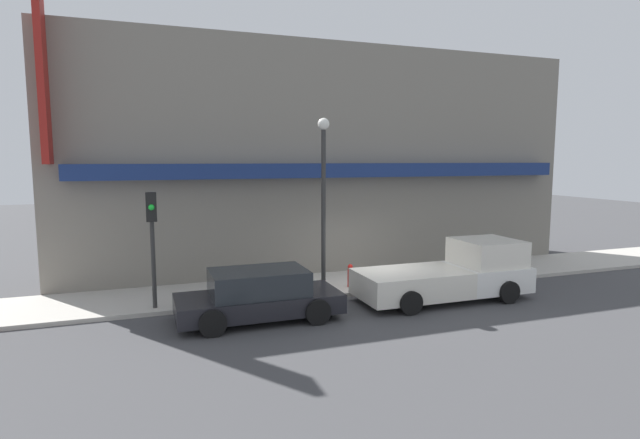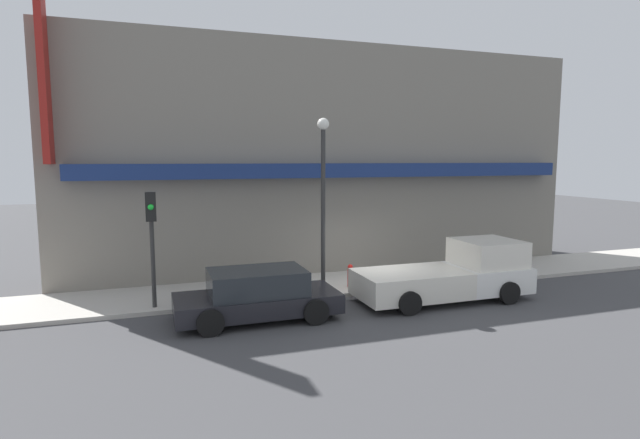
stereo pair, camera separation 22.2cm
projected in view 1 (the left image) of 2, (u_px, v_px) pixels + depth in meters
The scene contains 8 objects.
ground_plane at pixel (374, 294), 15.85m from camera, with size 80.00×80.00×0.00m, color #424244.
sidewalk at pixel (356, 282), 17.23m from camera, with size 36.00×2.96×0.13m.
building at pixel (326, 160), 19.49m from camera, with size 19.80×3.80×10.11m.
pickup_truck at pixel (453, 274), 15.30m from camera, with size 5.35×2.21×1.78m.
parked_car at pixel (259, 295), 13.28m from camera, with size 4.34×2.03×1.36m.
fire_hydrant at pixel (350, 276), 16.29m from camera, with size 0.18×0.18×0.75m.
street_lamp at pixel (324, 185), 15.24m from camera, with size 0.36×0.36×5.39m.
traffic_light at pixel (152, 229), 13.66m from camera, with size 0.28×0.42×3.26m.
Camera 1 is at (-6.83, -13.97, 4.27)m, focal length 28.00 mm.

